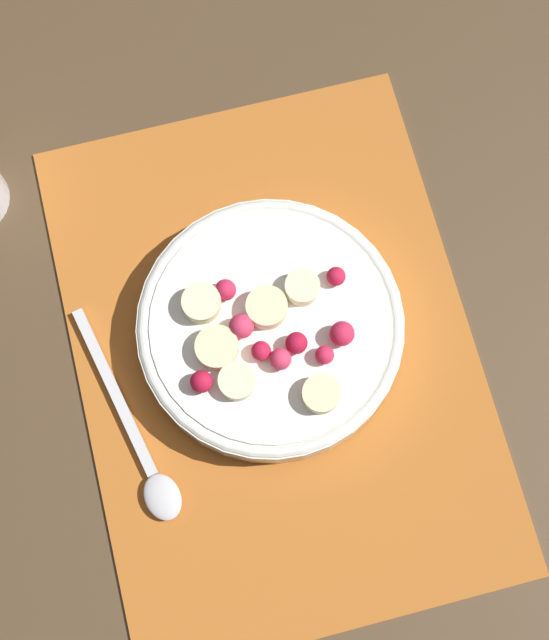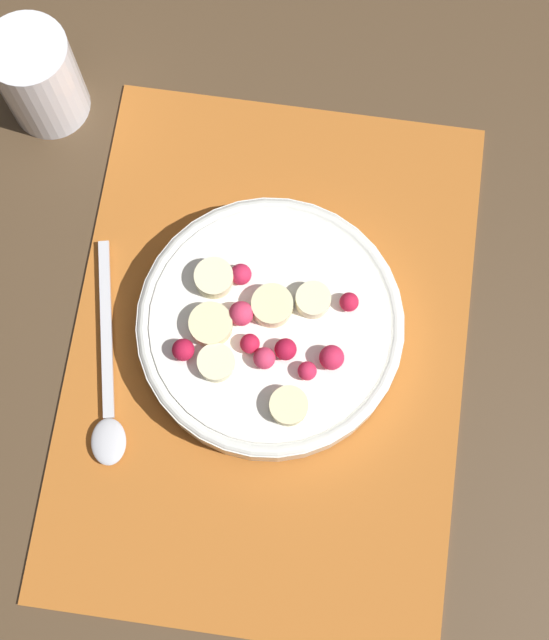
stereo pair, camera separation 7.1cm
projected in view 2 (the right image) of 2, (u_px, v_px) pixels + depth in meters
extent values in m
plane|color=#4C3823|center=(268.00, 352.00, 0.75)|extent=(3.00, 3.00, 0.00)
cube|color=#B26023|center=(268.00, 351.00, 0.75)|extent=(0.46, 0.33, 0.01)
cylinder|color=silver|center=(274.00, 328.00, 0.73)|extent=(0.22, 0.22, 0.03)
torus|color=silver|center=(274.00, 324.00, 0.72)|extent=(0.22, 0.22, 0.01)
cylinder|color=white|center=(274.00, 323.00, 0.72)|extent=(0.20, 0.20, 0.00)
cylinder|color=#F4EAB7|center=(216.00, 363.00, 0.70)|extent=(0.04, 0.04, 0.01)
cylinder|color=#F4EAB7|center=(214.00, 278.00, 0.72)|extent=(0.04, 0.04, 0.01)
cylinder|color=beige|center=(271.00, 306.00, 0.71)|extent=(0.05, 0.05, 0.01)
cylinder|color=#F4EAB7|center=(313.00, 300.00, 0.71)|extent=(0.04, 0.04, 0.01)
cylinder|color=beige|center=(289.00, 406.00, 0.69)|extent=(0.04, 0.04, 0.01)
cylinder|color=beige|center=(211.00, 325.00, 0.71)|extent=(0.05, 0.05, 0.01)
sphere|color=#D12347|center=(241.00, 274.00, 0.72)|extent=(0.02, 0.02, 0.02)
sphere|color=red|center=(349.00, 302.00, 0.71)|extent=(0.02, 0.02, 0.02)
sphere|color=#DB3356|center=(264.00, 358.00, 0.70)|extent=(0.02, 0.02, 0.02)
sphere|color=red|center=(250.00, 344.00, 0.70)|extent=(0.02, 0.02, 0.02)
sphere|color=#D12347|center=(332.00, 358.00, 0.70)|extent=(0.02, 0.02, 0.02)
sphere|color=#D12347|center=(307.00, 371.00, 0.70)|extent=(0.02, 0.02, 0.02)
sphere|color=#B21433|center=(286.00, 349.00, 0.70)|extent=(0.02, 0.02, 0.02)
sphere|color=#DB3356|center=(241.00, 314.00, 0.71)|extent=(0.02, 0.02, 0.02)
sphere|color=#B21433|center=(183.00, 350.00, 0.70)|extent=(0.02, 0.02, 0.02)
cube|color=silver|center=(106.00, 330.00, 0.75)|extent=(0.15, 0.04, 0.00)
ellipsoid|color=silver|center=(109.00, 442.00, 0.72)|extent=(0.04, 0.04, 0.01)
cylinder|color=white|center=(39.00, 78.00, 0.76)|extent=(0.07, 0.07, 0.09)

